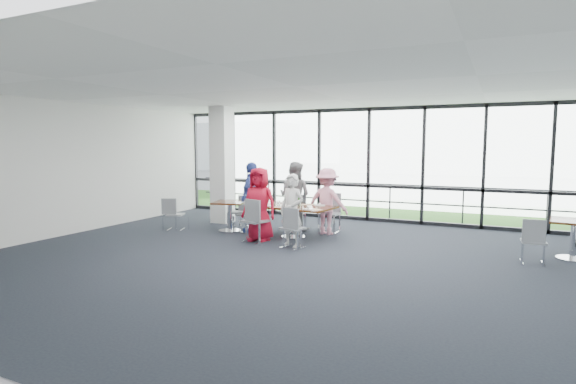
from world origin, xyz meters
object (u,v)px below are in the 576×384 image
at_px(chair_main_end, 247,215).
at_px(main_table, 294,211).
at_px(chair_spare_la, 176,214).
at_px(chair_main_fl, 296,213).
at_px(chair_main_nr, 292,228).
at_px(chair_main_fr, 330,214).
at_px(chair_spare_lb, 240,212).
at_px(structural_column, 222,165).
at_px(chair_spare_r, 534,242).
at_px(diner_end, 253,197).
at_px(diner_near_left, 259,204).
at_px(diner_far_right, 327,201).
at_px(chair_main_nl, 255,221).
at_px(side_table_left, 230,207).
at_px(side_table_right, 574,227).
at_px(diner_far_left, 295,196).
at_px(diner_near_right, 292,210).

bearing_deg(chair_main_end, main_table, 107.30).
distance_m(chair_main_end, chair_spare_la, 1.85).
bearing_deg(chair_main_fl, chair_main_nr, 110.56).
relative_size(chair_main_fr, chair_main_end, 1.09).
bearing_deg(chair_main_end, chair_spare_lb, -111.14).
bearing_deg(structural_column, chair_spare_la, -105.55).
height_order(main_table, chair_spare_la, chair_spare_la).
distance_m(chair_main_fr, chair_spare_r, 4.52).
height_order(diner_end, chair_main_end, diner_end).
bearing_deg(diner_end, chair_main_nr, 52.33).
bearing_deg(diner_near_left, chair_main_nr, -22.58).
relative_size(diner_end, chair_spare_lb, 2.13).
xyz_separation_m(diner_near_left, chair_main_nr, (0.99, -0.36, -0.40)).
relative_size(diner_far_right, chair_main_nl, 1.67).
xyz_separation_m(side_table_left, diner_far_right, (2.33, 0.69, 0.19)).
height_order(main_table, chair_main_fl, chair_main_fl).
bearing_deg(chair_main_nl, side_table_right, 27.75).
xyz_separation_m(diner_end, chair_spare_r, (6.12, -0.43, -0.46)).
bearing_deg(side_table_right, chair_main_nr, -164.41).
bearing_deg(chair_main_nr, chair_main_end, 161.69).
bearing_deg(diner_near_left, chair_main_nl, -94.16).
distance_m(side_table_left, chair_spare_lb, 0.59).
height_order(main_table, chair_main_nr, chair_main_nr).
xyz_separation_m(side_table_left, chair_spare_lb, (-0.04, 0.55, -0.21)).
bearing_deg(diner_end, diner_far_left, 128.70).
bearing_deg(chair_main_nr, chair_main_fl, 126.90).
xyz_separation_m(diner_near_left, diner_end, (-0.66, 0.84, 0.04)).
bearing_deg(main_table, chair_main_fr, 65.62).
xyz_separation_m(chair_main_nl, chair_spare_la, (-2.54, 0.40, -0.08)).
bearing_deg(chair_spare_la, chair_main_nr, -31.25).
height_order(main_table, diner_far_right, diner_far_right).
relative_size(chair_main_nr, chair_main_fl, 1.02).
bearing_deg(chair_spare_la, chair_main_nl, -31.07).
distance_m(structural_column, chair_spare_lb, 1.55).
bearing_deg(chair_main_fl, chair_main_fr, 175.39).
bearing_deg(diner_far_right, diner_end, 21.29).
distance_m(side_table_left, chair_main_fr, 2.49).
height_order(side_table_right, chair_spare_lb, chair_spare_lb).
xyz_separation_m(diner_near_left, chair_main_fr, (1.10, 1.57, -0.36)).
relative_size(structural_column, main_table, 1.62).
relative_size(diner_far_right, chair_spare_la, 2.00).
xyz_separation_m(side_table_right, chair_main_fr, (-5.07, 0.49, -0.15)).
relative_size(chair_main_fr, chair_spare_la, 1.18).
distance_m(diner_far_right, chair_main_fl, 1.05).
height_order(diner_far_left, chair_main_nl, diner_far_left).
bearing_deg(chair_main_fl, diner_far_right, 163.34).
relative_size(chair_main_nl, chair_main_end, 1.11).
bearing_deg(diner_far_left, chair_main_nr, 115.53).
bearing_deg(chair_main_fl, diner_end, 41.12).
xyz_separation_m(diner_near_right, chair_spare_lb, (-2.16, 1.43, -0.37)).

